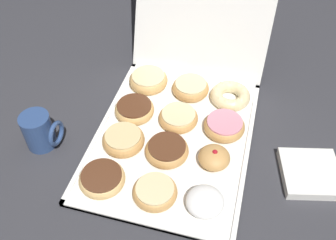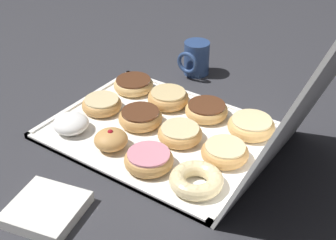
{
  "view_description": "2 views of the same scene",
  "coord_description": "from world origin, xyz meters",
  "px_view_note": "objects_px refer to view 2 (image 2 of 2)",
  "views": [
    {
      "loc": [
        0.16,
        -0.66,
        0.8
      ],
      "look_at": [
        -0.02,
        0.02,
        0.06
      ],
      "focal_mm": 40.59,
      "sensor_mm": 36.0,
      "label": 1
    },
    {
      "loc": [
        0.82,
        0.59,
        0.71
      ],
      "look_at": [
        -0.03,
        0.0,
        0.03
      ],
      "focal_mm": 51.9,
      "sensor_mm": 36.0,
      "label": 2
    }
  ],
  "objects_px": {
    "chocolate_frosted_donut_6": "(206,110)",
    "glazed_ring_donut_10": "(225,152)",
    "donut_box": "(160,133)",
    "glazed_ring_donut_7": "(179,134)",
    "pink_frosted_donut_8": "(149,159)",
    "coffee_mug": "(196,58)",
    "chocolate_frosted_donut_0": "(134,84)",
    "jelly_filled_donut_5": "(111,140)",
    "glazed_ring_donut_9": "(251,126)",
    "chocolate_frosted_donut_4": "(141,117)",
    "glazed_ring_donut_1": "(102,104)",
    "glazed_ring_donut_3": "(168,98)",
    "powdered_filled_donut_2": "(71,123)",
    "cruller_donut_11": "(196,180)",
    "napkin_stack": "(46,209)"
  },
  "relations": [
    {
      "from": "coffee_mug",
      "to": "napkin_stack",
      "type": "distance_m",
      "value": 0.71
    },
    {
      "from": "glazed_ring_donut_7",
      "to": "glazed_ring_donut_10",
      "type": "height_order",
      "value": "glazed_ring_donut_10"
    },
    {
      "from": "donut_box",
      "to": "powdered_filled_donut_2",
      "type": "xyz_separation_m",
      "value": [
        0.12,
        -0.19,
        0.03
      ]
    },
    {
      "from": "glazed_ring_donut_1",
      "to": "chocolate_frosted_donut_4",
      "type": "relative_size",
      "value": 0.95
    },
    {
      "from": "donut_box",
      "to": "chocolate_frosted_donut_4",
      "type": "bearing_deg",
      "value": -93.43
    },
    {
      "from": "chocolate_frosted_donut_6",
      "to": "pink_frosted_donut_8",
      "type": "bearing_deg",
      "value": 0.54
    },
    {
      "from": "chocolate_frosted_donut_0",
      "to": "cruller_donut_11",
      "type": "xyz_separation_m",
      "value": [
        0.26,
        0.37,
        0.0
      ]
    },
    {
      "from": "chocolate_frosted_donut_6",
      "to": "glazed_ring_donut_9",
      "type": "xyz_separation_m",
      "value": [
        0.0,
        0.13,
        0.0
      ]
    },
    {
      "from": "glazed_ring_donut_10",
      "to": "jelly_filled_donut_5",
      "type": "bearing_deg",
      "value": -64.66
    },
    {
      "from": "powdered_filled_donut_2",
      "to": "chocolate_frosted_donut_4",
      "type": "height_order",
      "value": "powdered_filled_donut_2"
    },
    {
      "from": "glazed_ring_donut_1",
      "to": "napkin_stack",
      "type": "bearing_deg",
      "value": 24.42
    },
    {
      "from": "chocolate_frosted_donut_0",
      "to": "glazed_ring_donut_1",
      "type": "height_order",
      "value": "same"
    },
    {
      "from": "cruller_donut_11",
      "to": "coffee_mug",
      "type": "relative_size",
      "value": 1.15
    },
    {
      "from": "donut_box",
      "to": "glazed_ring_donut_7",
      "type": "bearing_deg",
      "value": 86.81
    },
    {
      "from": "donut_box",
      "to": "glazed_ring_donut_7",
      "type": "xyz_separation_m",
      "value": [
        0.0,
        0.06,
        0.02
      ]
    },
    {
      "from": "jelly_filled_donut_5",
      "to": "coffee_mug",
      "type": "xyz_separation_m",
      "value": [
        -0.46,
        -0.05,
        0.02
      ]
    },
    {
      "from": "glazed_ring_donut_1",
      "to": "glazed_ring_donut_9",
      "type": "bearing_deg",
      "value": 109.28
    },
    {
      "from": "jelly_filled_donut_5",
      "to": "glazed_ring_donut_7",
      "type": "xyz_separation_m",
      "value": [
        -0.12,
        0.12,
        -0.01
      ]
    },
    {
      "from": "powdered_filled_donut_2",
      "to": "glazed_ring_donut_9",
      "type": "relative_size",
      "value": 0.76
    },
    {
      "from": "chocolate_frosted_donut_0",
      "to": "jelly_filled_donut_5",
      "type": "height_order",
      "value": "jelly_filled_donut_5"
    },
    {
      "from": "donut_box",
      "to": "powdered_filled_donut_2",
      "type": "distance_m",
      "value": 0.23
    },
    {
      "from": "glazed_ring_donut_7",
      "to": "glazed_ring_donut_1",
      "type": "bearing_deg",
      "value": -89.61
    },
    {
      "from": "chocolate_frosted_donut_4",
      "to": "pink_frosted_donut_8",
      "type": "xyz_separation_m",
      "value": [
        0.13,
        0.12,
        -0.0
      ]
    },
    {
      "from": "glazed_ring_donut_1",
      "to": "jelly_filled_donut_5",
      "type": "relative_size",
      "value": 1.32
    },
    {
      "from": "glazed_ring_donut_9",
      "to": "coffee_mug",
      "type": "height_order",
      "value": "coffee_mug"
    },
    {
      "from": "chocolate_frosted_donut_6",
      "to": "glazed_ring_donut_9",
      "type": "distance_m",
      "value": 0.13
    },
    {
      "from": "chocolate_frosted_donut_4",
      "to": "glazed_ring_donut_1",
      "type": "bearing_deg",
      "value": -86.05
    },
    {
      "from": "chocolate_frosted_donut_6",
      "to": "glazed_ring_donut_1",
      "type": "bearing_deg",
      "value": -61.59
    },
    {
      "from": "donut_box",
      "to": "glazed_ring_donut_10",
      "type": "xyz_separation_m",
      "value": [
        0.01,
        0.19,
        0.02
      ]
    },
    {
      "from": "chocolate_frosted_donut_6",
      "to": "coffee_mug",
      "type": "distance_m",
      "value": 0.26
    },
    {
      "from": "donut_box",
      "to": "glazed_ring_donut_9",
      "type": "distance_m",
      "value": 0.23
    },
    {
      "from": "glazed_ring_donut_10",
      "to": "pink_frosted_donut_8",
      "type": "bearing_deg",
      "value": -46.09
    },
    {
      "from": "glazed_ring_donut_3",
      "to": "glazed_ring_donut_9",
      "type": "xyz_separation_m",
      "value": [
        -0.01,
        0.25,
        -0.0
      ]
    },
    {
      "from": "chocolate_frosted_donut_4",
      "to": "cruller_donut_11",
      "type": "height_order",
      "value": "chocolate_frosted_donut_4"
    },
    {
      "from": "coffee_mug",
      "to": "glazed_ring_donut_1",
      "type": "bearing_deg",
      "value": -14.01
    },
    {
      "from": "pink_frosted_donut_8",
      "to": "coffee_mug",
      "type": "distance_m",
      "value": 0.49
    },
    {
      "from": "glazed_ring_donut_10",
      "to": "coffee_mug",
      "type": "relative_size",
      "value": 1.08
    },
    {
      "from": "glazed_ring_donut_9",
      "to": "glazed_ring_donut_1",
      "type": "bearing_deg",
      "value": -70.72
    },
    {
      "from": "glazed_ring_donut_1",
      "to": "coffee_mug",
      "type": "bearing_deg",
      "value": 165.99
    },
    {
      "from": "glazed_ring_donut_7",
      "to": "glazed_ring_donut_9",
      "type": "bearing_deg",
      "value": 135.3
    },
    {
      "from": "cruller_donut_11",
      "to": "glazed_ring_donut_1",
      "type": "bearing_deg",
      "value": -107.97
    },
    {
      "from": "chocolate_frosted_donut_0",
      "to": "chocolate_frosted_donut_6",
      "type": "xyz_separation_m",
      "value": [
        0.0,
        0.25,
        0.0
      ]
    },
    {
      "from": "donut_box",
      "to": "pink_frosted_donut_8",
      "type": "relative_size",
      "value": 4.76
    },
    {
      "from": "chocolate_frosted_donut_6",
      "to": "glazed_ring_donut_10",
      "type": "relative_size",
      "value": 1.02
    },
    {
      "from": "chocolate_frosted_donut_6",
      "to": "napkin_stack",
      "type": "height_order",
      "value": "chocolate_frosted_donut_6"
    },
    {
      "from": "glazed_ring_donut_3",
      "to": "coffee_mug",
      "type": "distance_m",
      "value": 0.22
    },
    {
      "from": "napkin_stack",
      "to": "pink_frosted_donut_8",
      "type": "bearing_deg",
      "value": 159.52
    },
    {
      "from": "chocolate_frosted_donut_0",
      "to": "cruller_donut_11",
      "type": "relative_size",
      "value": 0.97
    },
    {
      "from": "chocolate_frosted_donut_6",
      "to": "glazed_ring_donut_7",
      "type": "bearing_deg",
      "value": 0.75
    },
    {
      "from": "chocolate_frosted_donut_6",
      "to": "glazed_ring_donut_10",
      "type": "bearing_deg",
      "value": 44.07
    }
  ]
}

